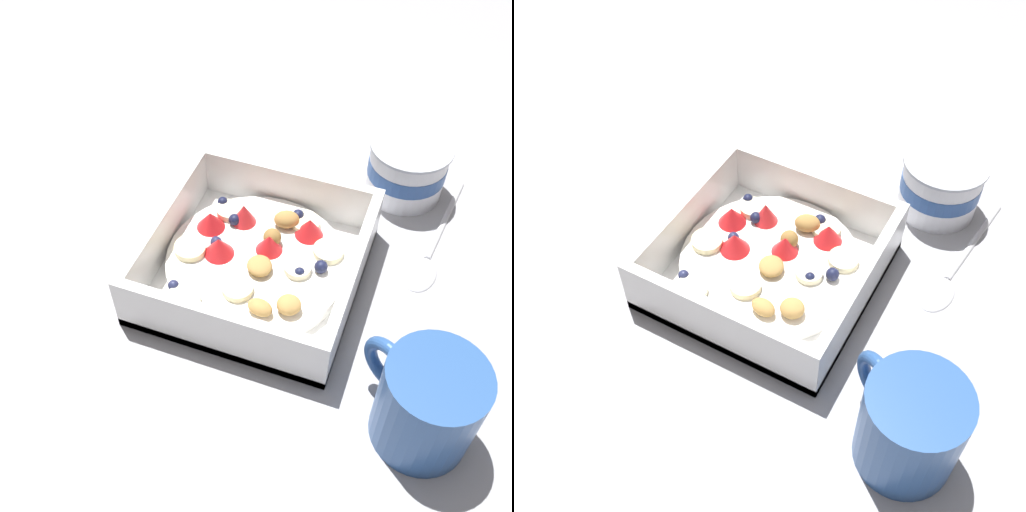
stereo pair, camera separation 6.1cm
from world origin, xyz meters
TOP-DOWN VIEW (x-y plane):
  - ground_plane at (0.00, 0.00)m, footprint 2.40×2.40m
  - fruit_bowl at (-0.01, 0.01)m, footprint 0.20×0.20m
  - spoon at (0.15, 0.09)m, footprint 0.04×0.17m
  - yogurt_cup at (0.10, 0.18)m, footprint 0.09×0.09m
  - coffee_mug at (0.17, -0.10)m, footprint 0.10×0.08m

SIDE VIEW (x-z plane):
  - ground_plane at x=0.00m, z-range 0.00..0.00m
  - spoon at x=0.15m, z-range 0.00..0.01m
  - fruit_bowl at x=-0.01m, z-range -0.01..0.05m
  - yogurt_cup at x=0.10m, z-range 0.00..0.07m
  - coffee_mug at x=0.17m, z-range 0.00..0.09m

